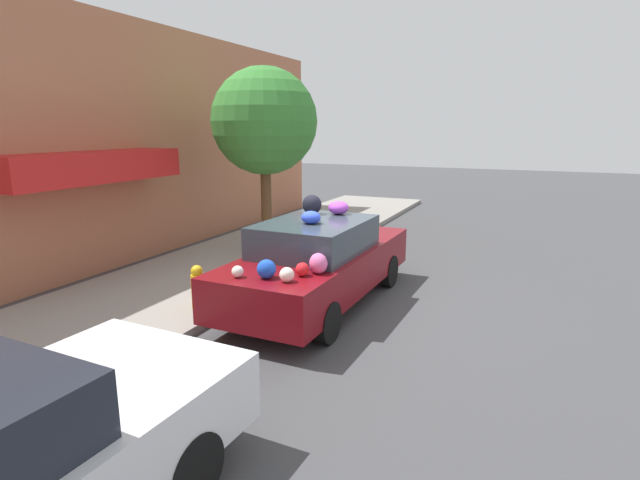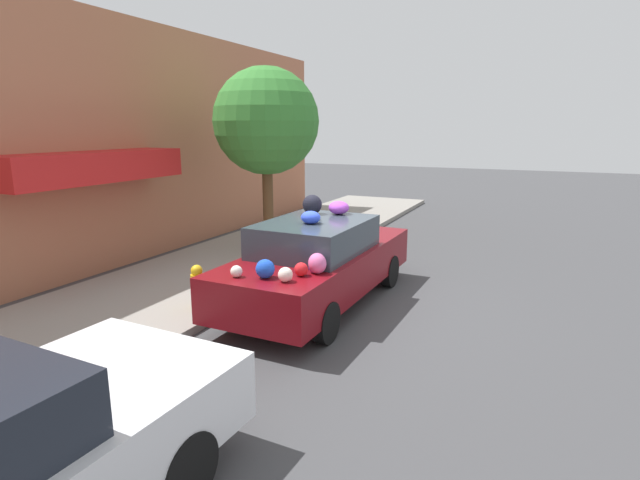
{
  "view_description": "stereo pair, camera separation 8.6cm",
  "coord_description": "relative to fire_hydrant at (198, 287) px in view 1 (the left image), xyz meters",
  "views": [
    {
      "loc": [
        -7.23,
        -3.23,
        2.88
      ],
      "look_at": [
        0.0,
        0.03,
        1.09
      ],
      "focal_mm": 28.0,
      "sensor_mm": 36.0,
      "label": 1
    },
    {
      "loc": [
        -7.2,
        -3.31,
        2.88
      ],
      "look_at": [
        0.0,
        0.03,
        1.09
      ],
      "focal_mm": 28.0,
      "sensor_mm": 36.0,
      "label": 2
    }
  ],
  "objects": [
    {
      "name": "ground_plane",
      "position": [
        1.31,
        -1.51,
        -0.47
      ],
      "size": [
        60.0,
        60.0,
        0.0
      ],
      "primitive_type": "plane",
      "color": "#424244"
    },
    {
      "name": "sidewalk_curb",
      "position": [
        1.31,
        1.19,
        -0.41
      ],
      "size": [
        24.0,
        3.2,
        0.12
      ],
      "color": "gray",
      "rests_on": "ground"
    },
    {
      "name": "building_facade",
      "position": [
        1.28,
        3.4,
        2.06
      ],
      "size": [
        18.0,
        1.2,
        5.11
      ],
      "color": "#B26B4C",
      "rests_on": "ground"
    },
    {
      "name": "street_tree",
      "position": [
        4.0,
        1.09,
        2.53
      ],
      "size": [
        2.38,
        2.38,
        4.08
      ],
      "color": "brown",
      "rests_on": "sidewalk_curb"
    },
    {
      "name": "fire_hydrant",
      "position": [
        0.0,
        0.0,
        0.0
      ],
      "size": [
        0.2,
        0.2,
        0.7
      ],
      "color": "gold",
      "rests_on": "sidewalk_curb"
    },
    {
      "name": "art_car",
      "position": [
        1.28,
        -1.48,
        0.28
      ],
      "size": [
        4.47,
        1.76,
        1.77
      ],
      "rotation": [
        0.0,
        0.0,
        -0.02
      ],
      "color": "maroon",
      "rests_on": "ground"
    }
  ]
}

